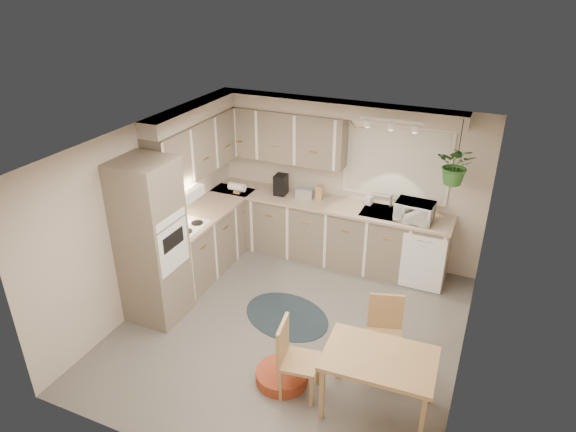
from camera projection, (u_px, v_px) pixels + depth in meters
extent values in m
plane|color=#666259|center=(290.00, 329.00, 6.38)|extent=(4.20, 4.20, 0.00)
plane|color=white|center=(291.00, 144.00, 5.32)|extent=(4.20, 4.20, 0.00)
cube|color=beige|center=(347.00, 181.00, 7.57)|extent=(4.00, 0.04, 2.40)
cube|color=beige|center=(187.00, 362.00, 4.12)|extent=(4.00, 0.04, 2.40)
cube|color=beige|center=(147.00, 214.00, 6.57)|extent=(0.04, 4.20, 2.40)
cube|color=beige|center=(474.00, 284.00, 5.13)|extent=(0.04, 4.20, 2.40)
cube|color=gray|center=(208.00, 239.00, 7.51)|extent=(0.60, 1.85, 0.90)
cube|color=gray|center=(326.00, 232.00, 7.73)|extent=(3.60, 0.60, 0.90)
cube|color=tan|center=(206.00, 211.00, 7.30)|extent=(0.64, 1.89, 0.04)
cube|color=tan|center=(326.00, 204.00, 7.52)|extent=(3.64, 0.64, 0.04)
cube|color=gray|center=(151.00, 242.00, 6.21)|extent=(0.65, 0.65, 2.10)
cube|color=white|center=(174.00, 247.00, 6.09)|extent=(0.02, 0.56, 0.58)
cube|color=gray|center=(198.00, 146.00, 7.05)|extent=(0.35, 2.00, 0.75)
cube|color=gray|center=(280.00, 135.00, 7.51)|extent=(2.00, 0.35, 0.75)
cube|color=beige|center=(193.00, 112.00, 6.85)|extent=(0.30, 2.00, 0.20)
cube|color=beige|center=(334.00, 108.00, 7.04)|extent=(3.60, 0.30, 0.20)
cube|color=white|center=(184.00, 226.00, 6.81)|extent=(0.52, 0.58, 0.02)
cube|color=white|center=(179.00, 195.00, 6.62)|extent=(0.40, 0.60, 0.14)
cube|color=white|center=(396.00, 162.00, 7.12)|extent=(1.40, 0.02, 1.00)
cube|color=white|center=(396.00, 162.00, 7.13)|extent=(1.50, 0.02, 1.10)
cube|color=#B3B6BB|center=(387.00, 215.00, 7.21)|extent=(0.70, 0.48, 0.10)
cube|color=white|center=(422.00, 264.00, 6.95)|extent=(0.58, 0.02, 0.83)
cube|color=white|center=(392.00, 120.00, 6.37)|extent=(0.80, 0.04, 0.04)
cylinder|color=#DBBD4D|center=(360.00, 117.00, 7.06)|extent=(0.30, 0.03, 0.30)
cube|color=tan|center=(377.00, 383.00, 5.08)|extent=(1.11, 0.77, 0.68)
cube|color=tan|center=(300.00, 360.00, 5.26)|extent=(0.46, 0.46, 0.86)
cube|color=tan|center=(385.00, 337.00, 5.58)|extent=(0.50, 0.50, 0.86)
ellipsoid|color=black|center=(287.00, 316.00, 6.60)|extent=(1.42, 1.24, 0.01)
cylinder|color=#A53F21|center=(282.00, 376.00, 5.56)|extent=(0.72, 0.72, 0.13)
imported|color=white|center=(415.00, 209.00, 6.90)|extent=(0.51, 0.30, 0.34)
imported|color=white|center=(369.00, 202.00, 7.41)|extent=(0.13, 0.22, 0.09)
imported|color=#326829|center=(456.00, 169.00, 6.45)|extent=(0.52, 0.57, 0.41)
cube|color=black|center=(281.00, 185.00, 7.71)|extent=(0.19, 0.22, 0.31)
cube|color=#B3B6BB|center=(305.00, 193.00, 7.63)|extent=(0.27, 0.17, 0.15)
cube|color=tan|center=(320.00, 193.00, 7.56)|extent=(0.10, 0.10, 0.22)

